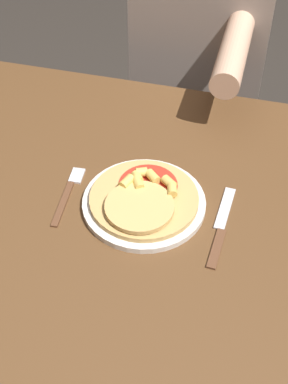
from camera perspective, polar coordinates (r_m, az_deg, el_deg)
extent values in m
plane|color=#2D2823|center=(1.71, -1.62, -19.53)|extent=(8.00, 8.00, 0.00)
cube|color=brown|center=(1.10, -2.38, -3.60)|extent=(1.12, 0.98, 0.03)
cylinder|color=brown|center=(1.79, -13.63, 2.00)|extent=(0.06, 0.06, 0.70)
cylinder|color=silver|center=(1.11, 0.00, -1.19)|extent=(0.26, 0.26, 0.01)
cylinder|color=tan|center=(1.11, 0.00, -0.73)|extent=(0.23, 0.23, 0.01)
cylinder|color=#B22D1E|center=(1.12, 0.44, 0.75)|extent=(0.12, 0.12, 0.00)
cylinder|color=tan|center=(1.07, -0.49, -1.57)|extent=(0.14, 0.14, 0.01)
cylinder|color=#E5BC5B|center=(1.11, -1.86, 1.08)|extent=(0.03, 0.04, 0.02)
cylinder|color=#E5BC5B|center=(1.11, -0.62, 0.92)|extent=(0.03, 0.04, 0.02)
cylinder|color=#E5BC5B|center=(1.12, -0.73, 1.57)|extent=(0.03, 0.03, 0.02)
cylinder|color=#E5BC5B|center=(1.10, 3.02, 0.22)|extent=(0.03, 0.03, 0.02)
cylinder|color=#E5BC5B|center=(1.13, -0.26, 2.13)|extent=(0.03, 0.03, 0.02)
cylinder|color=#E5BC5B|center=(1.12, 0.96, 1.62)|extent=(0.04, 0.04, 0.02)
cylinder|color=#E5BC5B|center=(1.11, 2.67, 1.02)|extent=(0.04, 0.03, 0.02)
cube|color=brown|center=(1.13, -8.66, -1.23)|extent=(0.02, 0.13, 0.00)
cube|color=silver|center=(1.19, -7.17, 1.74)|extent=(0.03, 0.05, 0.00)
cube|color=brown|center=(1.05, 7.74, -5.99)|extent=(0.02, 0.10, 0.00)
cube|color=silver|center=(1.12, 8.63, -1.72)|extent=(0.03, 0.12, 0.00)
cylinder|color=#2D2D38|center=(1.95, 2.52, 3.68)|extent=(0.11, 0.11, 0.50)
cylinder|color=#2D2D38|center=(1.94, 7.57, 2.78)|extent=(0.11, 0.11, 0.50)
cube|color=gray|center=(1.65, 6.16, 16.15)|extent=(0.39, 0.22, 0.50)
cylinder|color=tan|center=(1.36, 9.50, 14.46)|extent=(0.07, 0.30, 0.07)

